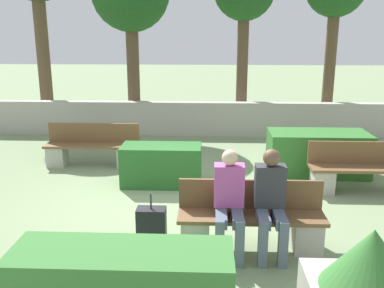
# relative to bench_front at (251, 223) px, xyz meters

# --- Properties ---
(ground_plane) EXTENTS (60.00, 60.00, 0.00)m
(ground_plane) POSITION_rel_bench_front_xyz_m (-1.21, 1.37, -0.34)
(ground_plane) COLOR gray
(perimeter_wall) EXTENTS (12.50, 0.30, 0.91)m
(perimeter_wall) POSITION_rel_bench_front_xyz_m (-1.21, 6.24, 0.12)
(perimeter_wall) COLOR #ADA89E
(perimeter_wall) RESTS_ON ground_plane
(bench_front) EXTENTS (1.90, 0.48, 0.87)m
(bench_front) POSITION_rel_bench_front_xyz_m (0.00, 0.00, 0.00)
(bench_front) COLOR brown
(bench_front) RESTS_ON ground_plane
(bench_left_side) EXTENTS (1.94, 0.49, 0.87)m
(bench_left_side) POSITION_rel_bench_front_xyz_m (-3.02, 3.42, 0.00)
(bench_left_side) COLOR brown
(bench_left_side) RESTS_ON ground_plane
(bench_right_side) EXTENTS (2.12, 0.48, 0.87)m
(bench_right_side) POSITION_rel_bench_front_xyz_m (2.27, 2.11, 0.01)
(bench_right_side) COLOR brown
(bench_right_side) RESTS_ON ground_plane
(person_seated_man) EXTENTS (0.38, 0.64, 1.35)m
(person_seated_man) POSITION_rel_bench_front_xyz_m (0.22, -0.14, 0.41)
(person_seated_man) COLOR #515B70
(person_seated_man) RESTS_ON ground_plane
(person_seated_woman) EXTENTS (0.38, 0.64, 1.34)m
(person_seated_woman) POSITION_rel_bench_front_xyz_m (-0.29, -0.14, 0.40)
(person_seated_woman) COLOR #515B70
(person_seated_woman) RESTS_ON ground_plane
(hedge_block_mid_left) EXTENTS (1.91, 0.89, 0.85)m
(hedge_block_mid_left) POSITION_rel_bench_front_xyz_m (1.58, 3.06, 0.09)
(hedge_block_mid_left) COLOR #33702D
(hedge_block_mid_left) RESTS_ON ground_plane
(hedge_block_mid_right) EXTENTS (1.45, 0.66, 0.75)m
(hedge_block_mid_right) POSITION_rel_bench_front_xyz_m (-1.43, 2.32, 0.04)
(hedge_block_mid_right) COLOR #286028
(hedge_block_mid_right) RESTS_ON ground_plane
(suitcase) EXTENTS (0.38, 0.22, 0.74)m
(suitcase) POSITION_rel_bench_front_xyz_m (-1.29, -0.06, -0.06)
(suitcase) COLOR black
(suitcase) RESTS_ON ground_plane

